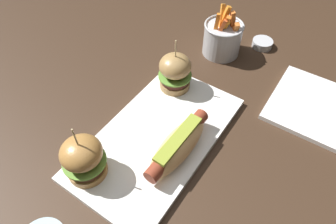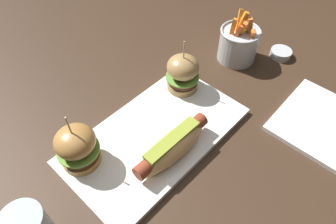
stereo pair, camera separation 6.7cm
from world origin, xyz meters
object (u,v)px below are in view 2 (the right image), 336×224
object	(u,v)px
platter_main	(156,136)
fries_bucket	(238,44)
slider_right	(183,73)
side_plate	(327,125)
slider_left	(77,147)
hot_dog	(172,146)
sauce_ramekin	(281,53)

from	to	relation	value
platter_main	fries_bucket	distance (m)	0.36
slider_right	side_plate	size ratio (longest dim) A/B	0.65
platter_main	slider_left	xyz separation A→B (m)	(-0.15, 0.06, 0.06)
slider_right	side_plate	bearing A→B (deg)	-66.70
hot_dog	side_plate	xyz separation A→B (m)	(0.31, -0.21, -0.04)
slider_left	slider_right	bearing A→B (deg)	-1.81
slider_left	sauce_ramekin	xyz separation A→B (m)	(0.60, -0.12, -0.05)
hot_dog	sauce_ramekin	world-z (taller)	hot_dog
hot_dog	slider_right	size ratio (longest dim) A/B	1.39
sauce_ramekin	side_plate	bearing A→B (deg)	-127.26
sauce_ramekin	slider_left	bearing A→B (deg)	168.35
side_plate	sauce_ramekin	bearing A→B (deg)	52.74
sauce_ramekin	side_plate	size ratio (longest dim) A/B	0.28
platter_main	hot_dog	xyz separation A→B (m)	(-0.01, -0.06, 0.03)
slider_right	sauce_ramekin	xyz separation A→B (m)	(0.30, -0.12, -0.05)
slider_right	fries_bucket	xyz separation A→B (m)	(0.21, -0.03, -0.01)
platter_main	hot_dog	world-z (taller)	hot_dog
slider_right	fries_bucket	world-z (taller)	slider_right
platter_main	fries_bucket	size ratio (longest dim) A/B	2.84
slider_left	platter_main	bearing A→B (deg)	-22.94
platter_main	side_plate	world-z (taller)	platter_main
slider_right	sauce_ramekin	size ratio (longest dim) A/B	2.36
hot_dog	slider_right	bearing A→B (deg)	35.16
fries_bucket	hot_dog	bearing A→B (deg)	-166.15
slider_left	sauce_ramekin	size ratio (longest dim) A/B	2.35
hot_dog	platter_main	bearing A→B (deg)	78.56
fries_bucket	sauce_ramekin	bearing A→B (deg)	-43.74
slider_right	fries_bucket	bearing A→B (deg)	-6.95
slider_right	side_plate	xyz separation A→B (m)	(0.14, -0.32, -0.06)
platter_main	slider_left	world-z (taller)	slider_left
side_plate	fries_bucket	bearing A→B (deg)	77.67
platter_main	sauce_ramekin	distance (m)	0.46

